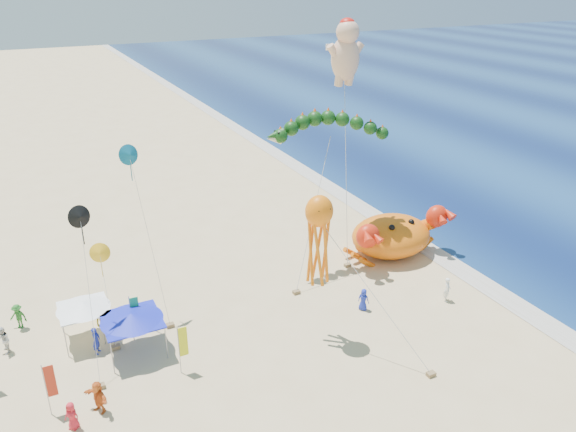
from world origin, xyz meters
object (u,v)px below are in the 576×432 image
at_px(crab_inflatable, 392,235).
at_px(canopy_white, 83,306).
at_px(dragon_kite, 329,131).
at_px(octopus_kite, 319,234).
at_px(cherub_kite, 346,51).
at_px(canopy_blue, 132,317).

relative_size(crab_inflatable, canopy_white, 2.79).
bearing_deg(dragon_kite, octopus_kite, -122.77).
xyz_separation_m(dragon_kite, cherub_kite, (2.30, 1.79, 5.35)).
relative_size(crab_inflatable, canopy_blue, 2.44).
bearing_deg(crab_inflatable, cherub_kite, 131.85).
xyz_separation_m(cherub_kite, canopy_white, (-21.04, -4.41, -13.53)).
height_order(dragon_kite, cherub_kite, cherub_kite).
relative_size(octopus_kite, canopy_white, 2.94).
relative_size(cherub_kite, octopus_kite, 1.92).
height_order(octopus_kite, canopy_blue, octopus_kite).
bearing_deg(cherub_kite, octopus_kite, -127.06).
distance_m(crab_inflatable, cherub_kite, 14.92).
height_order(crab_inflatable, cherub_kite, cherub_kite).
height_order(crab_inflatable, octopus_kite, octopus_kite).
distance_m(crab_inflatable, octopus_kite, 13.95).
xyz_separation_m(cherub_kite, canopy_blue, (-18.62, -6.99, -13.53)).
xyz_separation_m(cherub_kite, octopus_kite, (-7.81, -10.34, -8.85)).
relative_size(cherub_kite, canopy_blue, 4.93).
distance_m(dragon_kite, canopy_white, 20.62).
distance_m(dragon_kite, cherub_kite, 6.09).
relative_size(cherub_kite, canopy_white, 5.64).
xyz_separation_m(dragon_kite, canopy_blue, (-16.32, -5.20, -8.18)).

